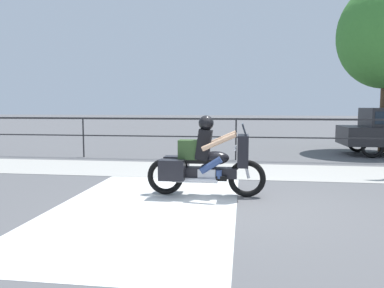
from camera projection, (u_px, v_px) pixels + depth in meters
name	position (u px, v px, depth m)	size (l,w,h in m)	color
ground_plane	(229.00, 204.00, 6.60)	(120.00, 120.00, 0.00)	#565659
sidewalk_band	(234.00, 171.00, 9.95)	(44.00, 2.40, 0.01)	#A8A59E
crosswalk_band	(149.00, 204.00, 6.59)	(3.08, 6.00, 0.01)	silver
fence_railing	(236.00, 127.00, 11.83)	(36.00, 0.05, 1.34)	#232326
motorcycle	(204.00, 161.00, 7.16)	(2.29, 0.76, 1.55)	black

